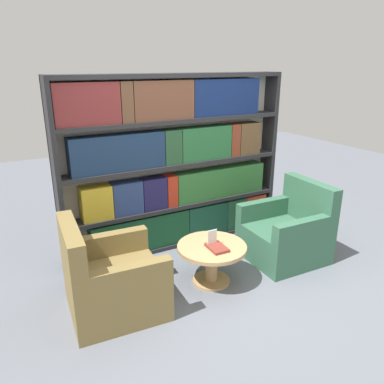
{
  "coord_description": "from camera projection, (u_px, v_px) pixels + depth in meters",
  "views": [
    {
      "loc": [
        -1.99,
        -2.77,
        2.26
      ],
      "look_at": [
        -0.1,
        0.66,
        0.9
      ],
      "focal_mm": 35.0,
      "sensor_mm": 36.0,
      "label": 1
    }
  ],
  "objects": [
    {
      "name": "coffee_table",
      "position": [
        212.0,
        256.0,
        3.97
      ],
      "size": [
        0.73,
        0.73,
        0.44
      ],
      "color": "tan",
      "rests_on": "ground_plane"
    },
    {
      "name": "ground_plane",
      "position": [
        231.0,
        289.0,
        3.94
      ],
      "size": [
        14.0,
        14.0,
        0.0
      ],
      "primitive_type": "plane",
      "color": "slate"
    },
    {
      "name": "armchair_left",
      "position": [
        111.0,
        282.0,
        3.51
      ],
      "size": [
        0.91,
        0.88,
        0.93
      ],
      "rotation": [
        0.0,
        0.0,
        1.5
      ],
      "color": "olive",
      "rests_on": "ground_plane"
    },
    {
      "name": "table_sign",
      "position": [
        212.0,
        239.0,
        3.91
      ],
      "size": [
        0.11,
        0.06,
        0.18
      ],
      "color": "black",
      "rests_on": "coffee_table"
    },
    {
      "name": "bookshelf",
      "position": [
        176.0,
        165.0,
        4.63
      ],
      "size": [
        2.9,
        0.3,
        2.14
      ],
      "color": "silver",
      "rests_on": "ground_plane"
    },
    {
      "name": "stray_book",
      "position": [
        217.0,
        248.0,
        3.85
      ],
      "size": [
        0.18,
        0.26,
        0.03
      ],
      "color": "brown",
      "rests_on": "coffee_table"
    },
    {
      "name": "armchair_right",
      "position": [
        287.0,
        234.0,
        4.5
      ],
      "size": [
        0.89,
        0.85,
        0.93
      ],
      "rotation": [
        0.0,
        0.0,
        -1.61
      ],
      "color": "#336047",
      "rests_on": "ground_plane"
    }
  ]
}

